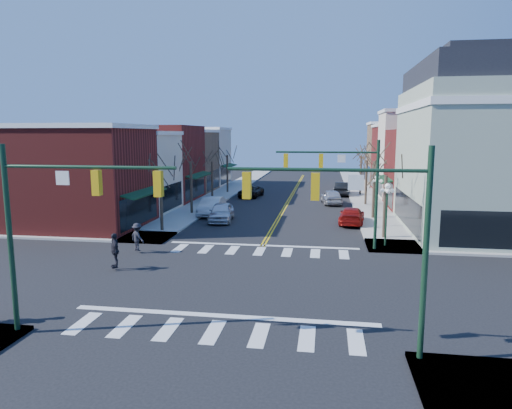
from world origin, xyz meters
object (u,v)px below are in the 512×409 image
at_px(lamppost_midblock, 376,192).
at_px(car_right_near, 352,216).
at_px(victorian_corner, 492,146).
at_px(car_left_mid, 212,206).
at_px(car_right_mid, 331,197).
at_px(car_left_far, 251,192).
at_px(pedestrian_dark_b, 137,237).
at_px(car_left_near, 221,212).
at_px(car_right_far, 342,189).
at_px(pedestrian_dark_a, 115,250).
at_px(lamppost_corner, 387,204).

xyz_separation_m(lamppost_midblock, car_right_near, (-1.80, 1.44, -2.25)).
bearing_deg(victorian_corner, car_left_mid, 169.28).
bearing_deg(car_right_near, car_right_mid, -75.70).
xyz_separation_m(car_left_far, pedestrian_dark_b, (-2.86, -27.04, 0.38)).
distance_m(car_left_mid, pedestrian_dark_b, 14.29).
bearing_deg(car_left_near, car_right_far, 54.58).
bearing_deg(car_left_far, car_right_far, 24.61).
bearing_deg(pedestrian_dark_a, car_left_mid, 145.70).
height_order(car_left_far, pedestrian_dark_a, pedestrian_dark_a).
bearing_deg(pedestrian_dark_a, pedestrian_dark_b, 152.83).
relative_size(car_right_near, car_right_mid, 1.03).
bearing_deg(pedestrian_dark_a, victorian_corner, 88.54).
relative_size(car_right_mid, pedestrian_dark_a, 2.43).
relative_size(car_right_near, pedestrian_dark_b, 2.72).
xyz_separation_m(car_right_mid, car_right_far, (1.44, 7.65, 0.01)).
distance_m(car_right_far, pedestrian_dark_a, 36.83).
height_order(lamppost_midblock, car_right_near, lamppost_midblock).
distance_m(car_left_mid, pedestrian_dark_a, 17.96).
xyz_separation_m(car_left_far, car_right_far, (11.04, 3.47, 0.15)).
relative_size(car_right_near, car_right_far, 0.98).
bearing_deg(car_right_far, lamppost_corner, 99.59).
relative_size(lamppost_midblock, pedestrian_dark_b, 2.40).
bearing_deg(pedestrian_dark_b, car_left_far, -64.04).
distance_m(car_left_far, car_right_mid, 10.47).
relative_size(victorian_corner, lamppost_midblock, 3.29).
distance_m(car_right_near, pedestrian_dark_a, 20.79).
xyz_separation_m(car_right_far, pedestrian_dark_a, (-13.64, -34.21, 0.31)).
relative_size(lamppost_corner, pedestrian_dark_b, 2.40).
xyz_separation_m(car_left_mid, car_right_near, (12.80, -2.39, -0.13)).
xyz_separation_m(lamppost_corner, car_left_mid, (-14.60, 10.33, -2.12)).
bearing_deg(pedestrian_dark_b, pedestrian_dark_a, 125.91).
relative_size(lamppost_midblock, car_right_near, 0.88).
relative_size(lamppost_midblock, car_left_far, 0.89).
height_order(lamppost_corner, pedestrian_dark_a, lamppost_corner).
xyz_separation_m(victorian_corner, car_right_near, (-10.10, 1.94, -5.95)).
relative_size(lamppost_corner, car_left_mid, 0.84).
distance_m(car_left_near, pedestrian_dark_b, 11.72).
bearing_deg(car_left_far, car_right_near, -46.48).
xyz_separation_m(lamppost_corner, pedestrian_dark_a, (-15.60, -7.60, -1.83)).
bearing_deg(car_right_far, pedestrian_dark_b, 70.89).
bearing_deg(lamppost_midblock, car_right_far, 95.58).
relative_size(victorian_corner, car_left_mid, 2.78).
height_order(car_right_far, pedestrian_dark_a, pedestrian_dark_a).
bearing_deg(car_left_mid, car_right_mid, 36.74).
bearing_deg(lamppost_corner, car_left_far, 119.32).
distance_m(car_left_far, pedestrian_dark_b, 27.19).
height_order(victorian_corner, car_right_near, victorian_corner).
xyz_separation_m(car_left_near, car_left_mid, (-1.60, 2.87, 0.03)).
bearing_deg(lamppost_corner, victorian_corner, 35.86).
bearing_deg(victorian_corner, car_right_far, 116.47).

